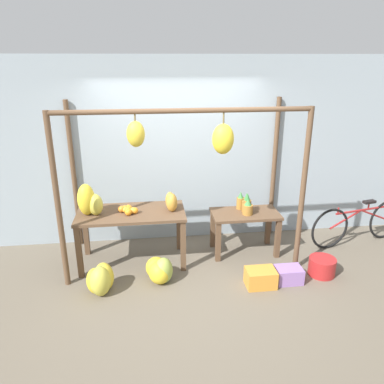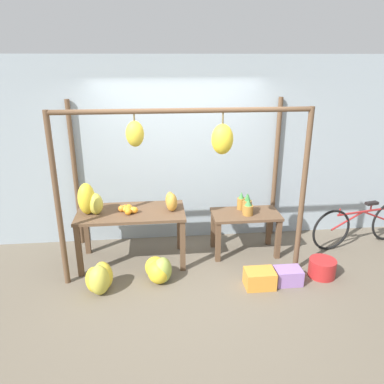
{
  "view_description": "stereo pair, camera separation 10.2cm",
  "coord_description": "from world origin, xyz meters",
  "px_view_note": "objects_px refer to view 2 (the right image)",
  "views": [
    {
      "loc": [
        -0.45,
        -4.15,
        2.75
      ],
      "look_at": [
        0.15,
        0.61,
        1.02
      ],
      "focal_mm": 35.0,
      "sensor_mm": 36.0,
      "label": 1
    },
    {
      "loc": [
        -0.35,
        -4.16,
        2.75
      ],
      "look_at": [
        0.15,
        0.61,
        1.02
      ],
      "focal_mm": 35.0,
      "sensor_mm": 36.0,
      "label": 2
    }
  ],
  "objects_px": {
    "banana_pile_ground_right": "(159,270)",
    "blue_bucket": "(322,268)",
    "pineapple_cluster": "(246,205)",
    "parked_bicycle": "(361,224)",
    "banana_pile_ground_left": "(99,279)",
    "fruit_crate_purple": "(288,276)",
    "fruit_crate_white": "(260,279)",
    "papaya_pile": "(171,202)",
    "banana_pile_on_table": "(90,200)",
    "orange_pile": "(128,209)"
  },
  "relations": [
    {
      "from": "orange_pile",
      "to": "parked_bicycle",
      "type": "bearing_deg",
      "value": 2.72
    },
    {
      "from": "banana_pile_ground_left",
      "to": "fruit_crate_white",
      "type": "bearing_deg",
      "value": -2.77
    },
    {
      "from": "banana_pile_ground_right",
      "to": "banana_pile_on_table",
      "type": "bearing_deg",
      "value": 149.84
    },
    {
      "from": "banana_pile_ground_left",
      "to": "fruit_crate_purple",
      "type": "xyz_separation_m",
      "value": [
        2.39,
        -0.06,
        -0.08
      ]
    },
    {
      "from": "pineapple_cluster",
      "to": "blue_bucket",
      "type": "xyz_separation_m",
      "value": [
        0.88,
        -0.77,
        -0.63
      ]
    },
    {
      "from": "orange_pile",
      "to": "pineapple_cluster",
      "type": "height_order",
      "value": "pineapple_cluster"
    },
    {
      "from": "banana_pile_ground_left",
      "to": "parked_bicycle",
      "type": "xyz_separation_m",
      "value": [
        3.85,
        0.86,
        0.16
      ]
    },
    {
      "from": "banana_pile_ground_right",
      "to": "fruit_crate_white",
      "type": "distance_m",
      "value": 1.3
    },
    {
      "from": "orange_pile",
      "to": "blue_bucket",
      "type": "height_order",
      "value": "orange_pile"
    },
    {
      "from": "banana_pile_on_table",
      "to": "papaya_pile",
      "type": "xyz_separation_m",
      "value": [
        1.09,
        0.01,
        -0.07
      ]
    },
    {
      "from": "parked_bicycle",
      "to": "papaya_pile",
      "type": "height_order",
      "value": "papaya_pile"
    },
    {
      "from": "orange_pile",
      "to": "parked_bicycle",
      "type": "relative_size",
      "value": 0.16
    },
    {
      "from": "parked_bicycle",
      "to": "fruit_crate_purple",
      "type": "distance_m",
      "value": 1.74
    },
    {
      "from": "fruit_crate_purple",
      "to": "fruit_crate_white",
      "type": "bearing_deg",
      "value": -174.11
    },
    {
      "from": "orange_pile",
      "to": "banana_pile_ground_left",
      "type": "bearing_deg",
      "value": -116.46
    },
    {
      "from": "pineapple_cluster",
      "to": "orange_pile",
      "type": "bearing_deg",
      "value": -175.44
    },
    {
      "from": "banana_pile_on_table",
      "to": "banana_pile_ground_right",
      "type": "bearing_deg",
      "value": -30.16
    },
    {
      "from": "orange_pile",
      "to": "blue_bucket",
      "type": "relative_size",
      "value": 0.77
    },
    {
      "from": "banana_pile_on_table",
      "to": "pineapple_cluster",
      "type": "relative_size",
      "value": 1.23
    },
    {
      "from": "pineapple_cluster",
      "to": "banana_pile_ground_left",
      "type": "height_order",
      "value": "pineapple_cluster"
    },
    {
      "from": "banana_pile_on_table",
      "to": "banana_pile_ground_right",
      "type": "relative_size",
      "value": 0.84
    },
    {
      "from": "blue_bucket",
      "to": "papaya_pile",
      "type": "distance_m",
      "value": 2.2
    },
    {
      "from": "banana_pile_on_table",
      "to": "parked_bicycle",
      "type": "relative_size",
      "value": 0.25
    },
    {
      "from": "blue_bucket",
      "to": "banana_pile_ground_left",
      "type": "bearing_deg",
      "value": -178.84
    },
    {
      "from": "banana_pile_on_table",
      "to": "papaya_pile",
      "type": "height_order",
      "value": "banana_pile_on_table"
    },
    {
      "from": "fruit_crate_white",
      "to": "papaya_pile",
      "type": "distance_m",
      "value": 1.54
    },
    {
      "from": "banana_pile_ground_left",
      "to": "fruit_crate_white",
      "type": "xyz_separation_m",
      "value": [
        2.0,
        -0.1,
        -0.07
      ]
    },
    {
      "from": "banana_pile_ground_right",
      "to": "blue_bucket",
      "type": "height_order",
      "value": "banana_pile_ground_right"
    },
    {
      "from": "papaya_pile",
      "to": "fruit_crate_purple",
      "type": "xyz_separation_m",
      "value": [
        1.45,
        -0.75,
        -0.79
      ]
    },
    {
      "from": "banana_pile_ground_right",
      "to": "fruit_crate_white",
      "type": "relative_size",
      "value": 1.37
    },
    {
      "from": "fruit_crate_white",
      "to": "blue_bucket",
      "type": "relative_size",
      "value": 1.06
    },
    {
      "from": "banana_pile_on_table",
      "to": "orange_pile",
      "type": "bearing_deg",
      "value": 0.87
    },
    {
      "from": "banana_pile_ground_right",
      "to": "pineapple_cluster",
      "type": "bearing_deg",
      "value": 26.96
    },
    {
      "from": "pineapple_cluster",
      "to": "parked_bicycle",
      "type": "height_order",
      "value": "pineapple_cluster"
    },
    {
      "from": "parked_bicycle",
      "to": "papaya_pile",
      "type": "bearing_deg",
      "value": -176.79
    },
    {
      "from": "banana_pile_ground_right",
      "to": "fruit_crate_purple",
      "type": "bearing_deg",
      "value": -7.82
    },
    {
      "from": "fruit_crate_white",
      "to": "papaya_pile",
      "type": "height_order",
      "value": "papaya_pile"
    },
    {
      "from": "banana_pile_on_table",
      "to": "fruit_crate_purple",
      "type": "distance_m",
      "value": 2.78
    },
    {
      "from": "papaya_pile",
      "to": "fruit_crate_purple",
      "type": "relative_size",
      "value": 0.82
    },
    {
      "from": "banana_pile_on_table",
      "to": "fruit_crate_white",
      "type": "xyz_separation_m",
      "value": [
        2.15,
        -0.78,
        -0.85
      ]
    },
    {
      "from": "papaya_pile",
      "to": "parked_bicycle",
      "type": "bearing_deg",
      "value": 3.21
    },
    {
      "from": "orange_pile",
      "to": "papaya_pile",
      "type": "height_order",
      "value": "papaya_pile"
    },
    {
      "from": "pineapple_cluster",
      "to": "parked_bicycle",
      "type": "relative_size",
      "value": 0.21
    },
    {
      "from": "fruit_crate_white",
      "to": "parked_bicycle",
      "type": "relative_size",
      "value": 0.22
    },
    {
      "from": "banana_pile_ground_left",
      "to": "parked_bicycle",
      "type": "distance_m",
      "value": 3.94
    },
    {
      "from": "banana_pile_ground_left",
      "to": "papaya_pile",
      "type": "bearing_deg",
      "value": 36.51
    },
    {
      "from": "fruit_crate_purple",
      "to": "banana_pile_ground_left",
      "type": "bearing_deg",
      "value": 178.63
    },
    {
      "from": "pineapple_cluster",
      "to": "fruit_crate_purple",
      "type": "xyz_separation_m",
      "value": [
        0.37,
        -0.88,
        -0.65
      ]
    },
    {
      "from": "parked_bicycle",
      "to": "papaya_pile",
      "type": "xyz_separation_m",
      "value": [
        -2.91,
        -0.16,
        0.55
      ]
    },
    {
      "from": "fruit_crate_white",
      "to": "parked_bicycle",
      "type": "distance_m",
      "value": 2.09
    }
  ]
}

